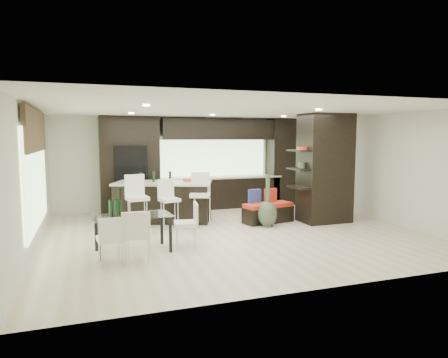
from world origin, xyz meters
name	(u,v)px	position (x,y,z in m)	size (l,w,h in m)	color
ground	(233,233)	(0.00, 0.00, 0.00)	(8.00, 8.00, 0.00)	beige
back_wall	(193,163)	(0.00, 3.50, 1.35)	(8.00, 0.02, 2.70)	silver
left_wall	(32,179)	(-4.00, 0.00, 1.35)	(0.02, 7.00, 2.70)	silver
right_wall	(382,168)	(4.00, 0.00, 1.35)	(0.02, 7.00, 2.70)	silver
ceiling	(233,110)	(0.00, 0.00, 2.70)	(8.00, 7.00, 0.02)	white
window_left	(36,178)	(-3.96, 0.20, 1.35)	(0.04, 3.20, 1.90)	#B2D199
window_back	(212,156)	(0.60, 3.46, 1.55)	(3.40, 0.04, 1.20)	#B2D199
stone_accent	(35,131)	(-3.93, 0.20, 2.25)	(0.08, 3.00, 0.80)	brown
ceiling_spots	(229,112)	(0.00, 0.25, 2.68)	(4.00, 3.00, 0.02)	white
back_cabinetry	(212,163)	(0.50, 3.17, 1.35)	(6.80, 0.68, 2.70)	black
refrigerator	(130,180)	(-1.90, 3.12, 0.95)	(0.90, 0.68, 1.90)	black
partition_column	(325,168)	(2.60, 0.40, 1.35)	(1.20, 0.80, 2.70)	black
kitchen_island	(163,202)	(-1.23, 1.76, 0.50)	(2.40, 1.03, 1.00)	black
stool_left	(137,208)	(-1.97, 0.92, 0.51)	(0.45, 0.45, 1.03)	white
stool_mid	(169,209)	(-1.23, 0.94, 0.46)	(0.41, 0.41, 0.92)	white
stool_right	(200,205)	(-0.49, 0.92, 0.52)	(0.46, 0.46, 1.04)	white
bench	(268,213)	(1.22, 0.76, 0.24)	(1.27, 0.49, 0.49)	black
floor_vase	(268,201)	(1.00, 0.31, 0.62)	(0.46, 0.46, 1.24)	#3D4A34
dining_table	(133,234)	(-2.25, -0.76, 0.34)	(1.41, 0.79, 0.68)	white
chair_near	(138,238)	(-2.25, -1.47, 0.42)	(0.46, 0.46, 0.84)	white
chair_far	(111,242)	(-2.70, -1.45, 0.39)	(0.42, 0.42, 0.77)	white
chair_end	(186,227)	(-1.25, -0.76, 0.40)	(0.43, 0.43, 0.80)	white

